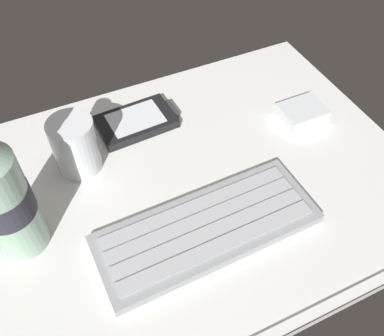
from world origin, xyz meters
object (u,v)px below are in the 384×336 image
Objects in this scene: handheld_device at (137,121)px; juice_cup at (76,147)px; water_bottle at (1,198)px; charger_block at (302,113)px; keyboard at (207,228)px.

handheld_device is 11.97cm from juice_cup.
juice_cup is 14.58cm from water_bottle.
charger_block reaches higher than handheld_device.
juice_cup is at bearing -156.42° from handheld_device.
juice_cup is 1.21× the size of charger_block.
water_bottle reaches higher than handheld_device.
juice_cup reaches higher than keyboard.
handheld_device is 0.63× the size of water_bottle.
water_bottle is at bearing -175.25° from charger_block.
juice_cup is 0.41× the size of water_bottle.
handheld_device is (-1.15, 22.83, -0.08)cm from keyboard.
keyboard is at bearing -22.37° from water_bottle.
charger_block is at bearing -22.38° from handheld_device.
handheld_device is at bearing 92.87° from keyboard.
water_bottle is at bearing 157.63° from keyboard.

